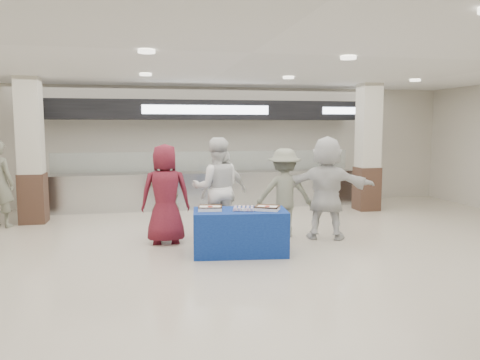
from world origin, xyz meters
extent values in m
plane|color=beige|center=(0.00, 0.00, 0.00)|extent=(14.00, 14.00, 0.00)
cube|color=silver|center=(0.00, 5.40, 0.45)|extent=(8.00, 0.80, 0.90)
cube|color=silver|center=(0.00, 5.40, 0.92)|extent=(8.00, 0.85, 0.04)
cube|color=white|center=(0.00, 5.10, 1.25)|extent=(7.60, 0.02, 0.50)
cube|color=black|center=(0.00, 5.40, 2.55)|extent=(8.40, 0.70, 0.50)
cube|color=silver|center=(0.00, 5.04, 2.55)|extent=(3.20, 0.03, 0.22)
cube|color=silver|center=(3.80, 5.04, 2.55)|extent=(1.40, 0.03, 0.18)
cube|color=#39241A|center=(-4.00, 4.20, 0.55)|extent=(0.55, 0.55, 1.10)
cube|color=beige|center=(-4.00, 4.20, 2.15)|extent=(0.50, 0.50, 2.10)
cube|color=#39241A|center=(4.00, 4.20, 0.55)|extent=(0.55, 0.55, 1.10)
cube|color=beige|center=(4.00, 4.20, 2.15)|extent=(0.50, 0.50, 2.10)
cube|color=navy|center=(-0.02, 0.77, 0.38)|extent=(1.63, 0.96, 0.75)
cube|color=white|center=(-0.51, 0.84, 0.78)|extent=(0.43, 0.36, 0.06)
cube|color=#4D2E16|center=(-0.51, 0.84, 0.82)|extent=(0.43, 0.36, 0.02)
cylinder|color=red|center=(-0.51, 0.84, 0.82)|extent=(0.10, 0.10, 0.01)
cube|color=white|center=(0.43, 0.67, 0.78)|extent=(0.48, 0.44, 0.06)
cube|color=#4D2E16|center=(0.43, 0.67, 0.82)|extent=(0.48, 0.44, 0.02)
cylinder|color=red|center=(0.43, 0.67, 0.81)|extent=(0.12, 0.12, 0.01)
cube|color=#B0B0B5|center=(0.04, 0.74, 0.76)|extent=(0.41, 0.34, 0.01)
imported|color=maroon|center=(-1.20, 1.76, 0.91)|extent=(0.91, 0.61, 1.83)
imported|color=slate|center=(-1.19, 2.26, 0.79)|extent=(0.64, 0.49, 1.58)
imported|color=white|center=(-0.23, 1.97, 0.96)|extent=(0.99, 0.80, 1.93)
imported|color=white|center=(-0.06, 2.08, 0.86)|extent=(1.09, 0.79, 1.71)
imported|color=slate|center=(1.08, 1.86, 0.86)|extent=(1.20, 0.81, 1.71)
imported|color=white|center=(1.81, 1.50, 0.98)|extent=(1.90, 1.20, 1.96)
camera|label=1|loc=(-1.56, -6.76, 2.15)|focal=35.00mm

